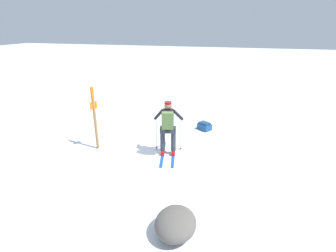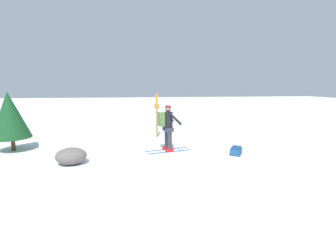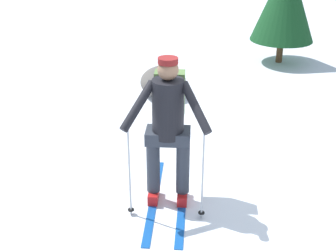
{
  "view_description": "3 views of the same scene",
  "coord_description": "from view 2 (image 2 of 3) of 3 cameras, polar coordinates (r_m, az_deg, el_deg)",
  "views": [
    {
      "loc": [
        6.62,
        2.65,
        3.83
      ],
      "look_at": [
        -0.44,
        0.73,
        0.95
      ],
      "focal_mm": 28.0,
      "sensor_mm": 36.0,
      "label": 1
    },
    {
      "loc": [
        0.7,
        8.8,
        2.4
      ],
      "look_at": [
        -0.44,
        0.73,
        0.95
      ],
      "focal_mm": 24.0,
      "sensor_mm": 36.0,
      "label": 2
    },
    {
      "loc": [
        -4.77,
        -0.53,
        3.07
      ],
      "look_at": [
        -0.44,
        0.73,
        0.95
      ],
      "focal_mm": 50.0,
      "sensor_mm": 36.0,
      "label": 3
    }
  ],
  "objects": [
    {
      "name": "pine_tree",
      "position": [
        10.1,
        -35.27,
        2.27
      ],
      "size": [
        1.33,
        1.33,
        2.21
      ],
      "color": "#4C331E",
      "rests_on": "ground_plane"
    },
    {
      "name": "skier",
      "position": [
        8.26,
        -0.21,
        0.25
      ],
      "size": [
        1.76,
        0.93,
        1.7
      ],
      "color": "#144C9E",
      "rests_on": "ground_plane"
    },
    {
      "name": "ground_plane",
      "position": [
        9.15,
        -3.35,
        -5.12
      ],
      "size": [
        80.0,
        80.0,
        0.0
      ],
      "primitive_type": "plane",
      "color": "white"
    },
    {
      "name": "dropped_backpack",
      "position": [
        8.34,
        16.88,
        -6.07
      ],
      "size": [
        0.56,
        0.59,
        0.29
      ],
      "color": "navy",
      "rests_on": "ground_plane"
    },
    {
      "name": "trail_marker",
      "position": [
        10.5,
        -2.87,
        3.54
      ],
      "size": [
        0.22,
        0.13,
        2.04
      ],
      "color": "olive",
      "rests_on": "ground_plane"
    },
    {
      "name": "rock_boulder",
      "position": [
        7.65,
        -23.39,
        -7.0
      ],
      "size": [
        0.94,
        0.79,
        0.51
      ],
      "primitive_type": "ellipsoid",
      "color": "#5B5651",
      "rests_on": "ground_plane"
    }
  ]
}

